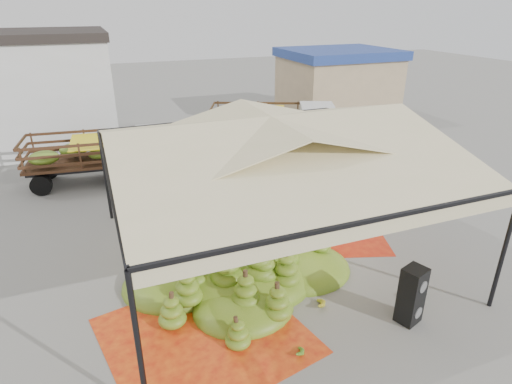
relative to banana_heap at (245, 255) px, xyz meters
name	(u,v)px	position (x,y,z in m)	size (l,w,h in m)	color
ground	(269,254)	(1.01, 0.79, -0.67)	(90.00, 90.00, 0.00)	slate
canopy_tent	(270,144)	(1.01, 0.79, 2.63)	(8.10, 8.10, 4.00)	black
building_tan	(337,84)	(11.01, 13.79, 1.41)	(6.30, 5.30, 4.10)	tan
tarp_left	(205,335)	(-1.55, -1.71, -0.66)	(3.98, 3.79, 0.01)	orange
tarp_right	(310,222)	(3.06, 2.12, -0.66)	(4.20, 4.41, 0.01)	red
banana_heap	(245,255)	(0.00, 0.00, 0.00)	(6.21, 5.10, 1.33)	#527A19
hand_yellow_a	(317,302)	(1.18, -1.72, -0.55)	(0.50, 0.41, 0.23)	gold
hand_yellow_b	(277,317)	(0.09, -1.83, -0.57)	(0.41, 0.33, 0.19)	gold
hand_red_a	(338,269)	(2.37, -0.70, -0.55)	(0.49, 0.40, 0.22)	#5C1F15
hand_red_b	(407,298)	(3.29, -2.37, -0.55)	(0.49, 0.40, 0.22)	#561713
hand_green	(297,350)	(0.07, -2.88, -0.57)	(0.40, 0.33, 0.18)	#3C7819
hanging_bunches	(276,158)	(1.50, 1.47, 1.95)	(3.24, 0.24, 0.20)	#327117
speaker_stack	(411,295)	(2.85, -2.91, 0.02)	(0.61, 0.57, 1.38)	black
banana_leaves	(166,254)	(-1.72, 1.91, -0.67)	(0.96, 1.36, 3.70)	#276B1C
vendor	(255,192)	(1.62, 3.44, 0.10)	(0.56, 0.36, 1.52)	gray
truck_left	(109,152)	(-2.67, 8.28, 0.54)	(5.89, 2.56, 1.96)	#4D2819
truck_right	(277,121)	(5.40, 10.03, 0.59)	(6.26, 4.22, 2.04)	#472C17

